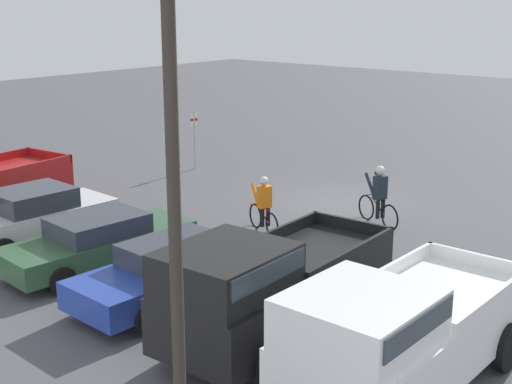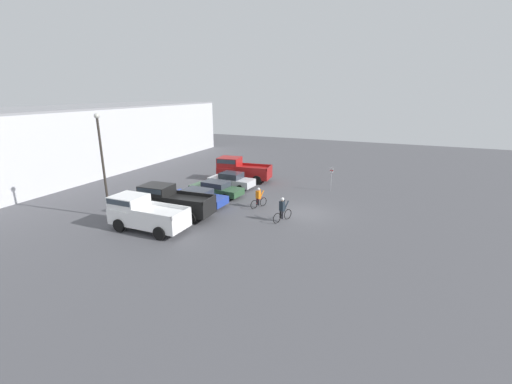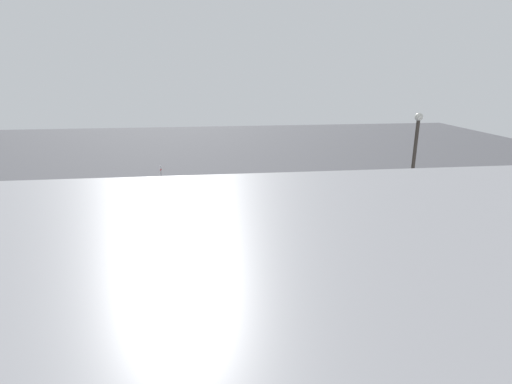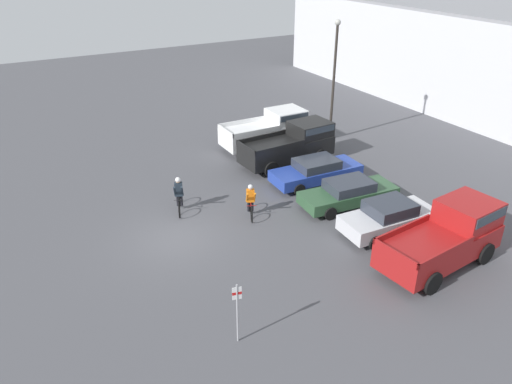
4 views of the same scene
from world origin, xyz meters
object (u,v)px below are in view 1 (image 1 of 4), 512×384
sedan_0 (177,269)px  cyclist_1 (379,195)px  pickup_truck_1 (268,286)px  fire_lane_sign (194,134)px  pickup_truck_0 (397,333)px  lamppost (173,181)px  sedan_1 (99,241)px  cyclist_0 (264,205)px  sedan_2 (34,216)px

sedan_0 → cyclist_1: 7.39m
pickup_truck_1 → fire_lane_sign: bearing=-39.9°
pickup_truck_0 → lamppost: lamppost is taller
pickup_truck_1 → lamppost: 5.51m
sedan_0 → fire_lane_sign: 12.21m
pickup_truck_1 → sedan_1: pickup_truck_1 is taller
sedan_0 → fire_lane_sign: size_ratio=2.19×
sedan_1 → cyclist_0: bearing=-106.8°
pickup_truck_0 → sedan_1: pickup_truck_0 is taller
pickup_truck_1 → sedan_1: (5.62, -0.48, -0.50)m
sedan_0 → sedan_1: size_ratio=1.00×
pickup_truck_0 → fire_lane_sign: fire_lane_sign is taller
pickup_truck_1 → lamppost: size_ratio=0.75×
sedan_1 → cyclist_0: cyclist_0 is taller
pickup_truck_1 → fire_lane_sign: (11.12, -9.30, 0.19)m
sedan_0 → sedan_2: (5.60, -0.16, 0.06)m
pickup_truck_0 → fire_lane_sign: bearing=-34.2°
sedan_1 → sedan_2: (2.80, -0.05, 0.07)m
pickup_truck_0 → pickup_truck_1: 2.78m
sedan_0 → cyclist_0: 4.90m
cyclist_1 → pickup_truck_1: bearing=105.7°
sedan_2 → cyclist_0: bearing=-132.7°
cyclist_0 → cyclist_1: bearing=-127.6°
sedan_0 → cyclist_0: size_ratio=3.00×
sedan_1 → pickup_truck_1: bearing=175.2°
sedan_1 → pickup_truck_0: bearing=175.8°
sedan_0 → fire_lane_sign: (8.30, -8.93, 0.68)m
cyclist_0 → fire_lane_sign: size_ratio=0.73×
sedan_2 → lamppost: size_ratio=0.59×
lamppost → sedan_1: bearing=-31.3°
pickup_truck_1 → fire_lane_sign: size_ratio=2.47×
pickup_truck_0 → sedan_1: size_ratio=1.07×
sedan_1 → cyclist_1: cyclist_1 is taller
pickup_truck_1 → lamppost: (-1.94, 4.11, 3.11)m
cyclist_1 → pickup_truck_0: bearing=122.2°
pickup_truck_1 → sedan_1: size_ratio=1.12×
sedan_2 → pickup_truck_1: bearing=176.4°
sedan_0 → sedan_2: size_ratio=1.12×
sedan_2 → lamppost: lamppost is taller
fire_lane_sign → lamppost: lamppost is taller
lamppost → pickup_truck_1: bearing=-64.8°
sedan_2 → lamppost: bearing=155.9°
sedan_0 → cyclist_0: (1.42, -4.69, 0.12)m
cyclist_1 → fire_lane_sign: 9.09m
sedan_2 → sedan_1: bearing=179.0°
pickup_truck_1 → sedan_0: pickup_truck_1 is taller
sedan_1 → fire_lane_sign: fire_lane_sign is taller
pickup_truck_0 → cyclist_0: pickup_truck_0 is taller
sedan_1 → sedan_2: 2.80m
pickup_truck_0 → cyclist_1: pickup_truck_0 is taller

